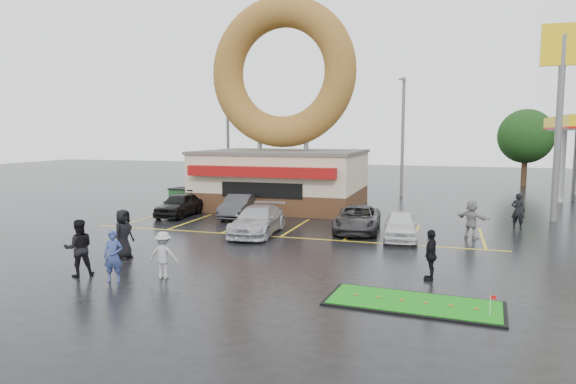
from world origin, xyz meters
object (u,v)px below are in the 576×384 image
(person_blue, at_px, (113,256))
(streetlight_mid, at_px, (403,134))
(dumpster, at_px, (186,200))
(shell_sign, at_px, (561,85))
(car_black, at_px, (180,205))
(person_cameraman, at_px, (431,255))
(streetlight_left, at_px, (227,134))
(car_grey, at_px, (357,219))
(putting_green, at_px, (414,303))
(car_white, at_px, (401,226))
(car_silver, at_px, (258,220))
(car_dgrey, at_px, (239,206))
(donut_shop, at_px, (282,139))

(person_blue, bearing_deg, streetlight_mid, 55.53)
(dumpster, bearing_deg, shell_sign, 14.87)
(car_black, bearing_deg, person_blue, -71.72)
(person_cameraman, bearing_deg, streetlight_left, -140.63)
(car_grey, xyz_separation_m, putting_green, (3.37, -10.29, -0.59))
(car_white, bearing_deg, streetlight_left, 130.07)
(car_black, distance_m, person_blue, 13.28)
(car_silver, bearing_deg, shell_sign, 26.54)
(car_dgrey, xyz_separation_m, person_cameraman, (10.93, -9.84, 0.18))
(streetlight_left, xyz_separation_m, car_grey, (13.21, -14.14, -4.15))
(person_cameraman, bearing_deg, person_blue, -70.22)
(car_white, bearing_deg, car_black, 162.56)
(streetlight_left, relative_size, putting_green, 1.79)
(person_cameraman, height_order, dumpster, person_cameraman)
(person_blue, xyz_separation_m, person_cameraman, (9.85, 3.26, 0.00))
(streetlight_left, xyz_separation_m, dumpster, (1.65, -10.19, -4.13))
(streetlight_left, bearing_deg, person_blue, -74.18)
(car_dgrey, xyz_separation_m, putting_green, (10.57, -12.50, -0.63))
(dumpster, bearing_deg, car_silver, -31.51)
(donut_shop, bearing_deg, streetlight_left, 135.22)
(donut_shop, bearing_deg, car_silver, -79.22)
(shell_sign, height_order, car_silver, shell_sign)
(streetlight_mid, bearing_deg, shell_sign, -44.73)
(shell_sign, xyz_separation_m, dumpster, (-21.35, -2.28, -6.73))
(streetlight_mid, relative_size, putting_green, 1.79)
(car_grey, height_order, dumpster, dumpster)
(car_black, height_order, car_white, car_black)
(streetlight_left, height_order, car_grey, streetlight_left)
(person_blue, height_order, person_cameraman, person_cameraman)
(putting_green, bearing_deg, streetlight_left, 124.17)
(donut_shop, height_order, streetlight_mid, donut_shop)
(donut_shop, relative_size, person_blue, 8.00)
(shell_sign, height_order, car_grey, shell_sign)
(shell_sign, distance_m, car_dgrey, 18.70)
(shell_sign, bearing_deg, car_dgrey, -166.75)
(putting_green, bearing_deg, car_silver, 133.63)
(car_black, distance_m, car_silver, 7.25)
(shell_sign, bearing_deg, dumpster, -173.92)
(shell_sign, xyz_separation_m, car_white, (-7.60, -7.50, -6.74))
(car_grey, bearing_deg, donut_shop, 126.27)
(car_grey, xyz_separation_m, person_blue, (-6.12, -10.88, 0.21))
(streetlight_left, distance_m, car_silver, 18.89)
(streetlight_mid, distance_m, car_grey, 15.71)
(car_white, relative_size, person_blue, 2.21)
(car_black, bearing_deg, dumpster, 108.17)
(streetlight_left, bearing_deg, car_silver, -61.62)
(donut_shop, xyz_separation_m, shell_sign, (16.00, -0.97, 2.91))
(streetlight_left, relative_size, car_silver, 1.92)
(car_white, xyz_separation_m, person_cameraman, (1.54, -6.34, 0.21))
(streetlight_left, bearing_deg, person_cameraman, -52.10)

